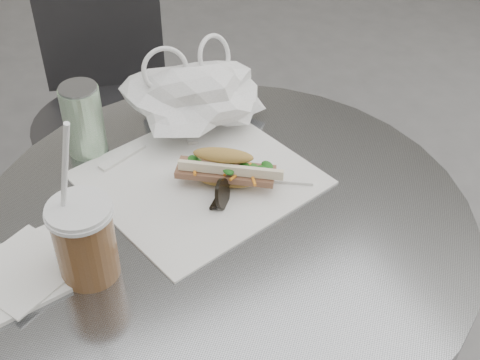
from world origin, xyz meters
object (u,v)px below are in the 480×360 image
cafe_table (227,330)px  iced_coffee (84,239)px  drink_can (83,120)px  banh_mi (225,169)px  sunglasses (227,184)px  chair_far (117,157)px

cafe_table → iced_coffee: size_ratio=2.93×
drink_can → iced_coffee: bearing=-108.0°
cafe_table → banh_mi: (0.04, 0.07, 0.31)m
cafe_table → sunglasses: (0.03, 0.05, 0.29)m
iced_coffee → sunglasses: bearing=13.2°
iced_coffee → cafe_table: bearing=1.9°
iced_coffee → sunglasses: 0.25m
sunglasses → drink_can: (-0.16, 0.21, 0.04)m
iced_coffee → chair_far: bearing=70.4°
sunglasses → chair_far: bearing=43.5°
banh_mi → iced_coffee: (-0.25, -0.08, 0.03)m
banh_mi → sunglasses: bearing=-70.7°
banh_mi → cafe_table: bearing=-80.5°
banh_mi → iced_coffee: 0.26m
banh_mi → drink_can: (-0.16, 0.19, 0.03)m
chair_far → iced_coffee: 0.91m
chair_far → iced_coffee: size_ratio=2.86×
chair_far → iced_coffee: bearing=88.5°
cafe_table → sunglasses: size_ratio=8.37×
cafe_table → iced_coffee: 0.40m
banh_mi → drink_can: bearing=167.8°
cafe_table → sunglasses: sunglasses is taller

